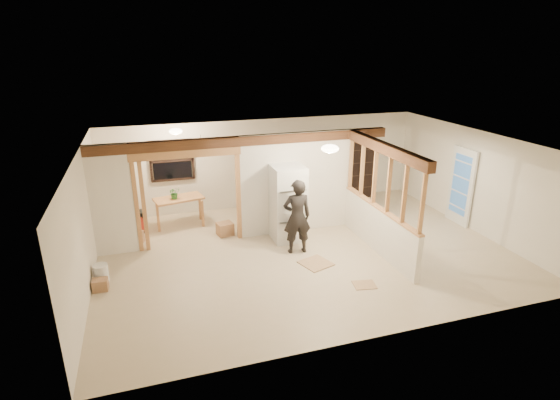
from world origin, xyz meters
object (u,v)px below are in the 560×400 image
object	(u,v)px
refrigerator	(288,203)
bookshelf	(358,170)
woman	(297,217)
work_table	(180,211)
shop_vac	(138,222)

from	to	relation	value
refrigerator	bookshelf	size ratio (longest dim) A/B	1.04
refrigerator	bookshelf	world-z (taller)	refrigerator
woman	work_table	world-z (taller)	woman
woman	shop_vac	size ratio (longest dim) A/B	3.11
woman	work_table	distance (m)	3.38
work_table	bookshelf	world-z (taller)	bookshelf
bookshelf	woman	bearing A→B (deg)	-135.33
refrigerator	woman	size ratio (longest dim) A/B	1.06
shop_vac	bookshelf	bearing A→B (deg)	6.71
refrigerator	work_table	distance (m)	2.95
woman	shop_vac	bearing A→B (deg)	-28.90
woman	work_table	xyz separation A→B (m)	(-2.37, 2.36, -0.48)
bookshelf	shop_vac	bearing A→B (deg)	-173.29
shop_vac	work_table	bearing A→B (deg)	6.79
shop_vac	woman	bearing A→B (deg)	-33.37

